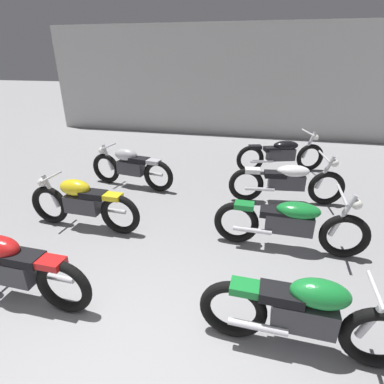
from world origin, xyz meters
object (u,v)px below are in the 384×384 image
at_px(motorcycle_right_row_0, 305,314).
at_px(motorcycle_right_row_1, 290,222).
at_px(motorcycle_left_row_1, 82,203).
at_px(motorcycle_left_row_2, 131,167).
at_px(motorcycle_right_row_3, 281,154).
at_px(motorcycle_right_row_2, 287,181).
at_px(motorcycle_left_row_0, 11,268).

xyz_separation_m(motorcycle_right_row_0, motorcycle_right_row_1, (-0.02, 1.73, -0.01)).
height_order(motorcycle_left_row_1, motorcycle_left_row_2, same).
height_order(motorcycle_left_row_1, motorcycle_right_row_1, motorcycle_right_row_1).
bearing_deg(motorcycle_right_row_3, motorcycle_left_row_1, -132.77).
bearing_deg(motorcycle_left_row_1, motorcycle_right_row_2, 27.64).
height_order(motorcycle_left_row_0, motorcycle_right_row_0, same).
xyz_separation_m(motorcycle_right_row_0, motorcycle_right_row_3, (-0.01, 5.14, -0.01)).
bearing_deg(motorcycle_right_row_0, motorcycle_left_row_1, 153.25).
relative_size(motorcycle_right_row_2, motorcycle_right_row_3, 1.03).
distance_m(motorcycle_right_row_0, motorcycle_right_row_1, 1.73).
relative_size(motorcycle_right_row_0, motorcycle_right_row_3, 0.94).
bearing_deg(motorcycle_right_row_0, motorcycle_left_row_0, -179.47).
xyz_separation_m(motorcycle_left_row_0, motorcycle_left_row_2, (-0.05, 3.47, 0.00)).
relative_size(motorcycle_left_row_0, motorcycle_right_row_3, 0.94).
distance_m(motorcycle_left_row_0, motorcycle_left_row_1, 1.67).
bearing_deg(motorcycle_left_row_2, motorcycle_right_row_0, -47.16).
bearing_deg(motorcycle_right_row_2, motorcycle_right_row_3, 91.24).
distance_m(motorcycle_right_row_1, motorcycle_right_row_3, 3.41).
bearing_deg(motorcycle_left_row_2, motorcycle_left_row_1, -91.93).
distance_m(motorcycle_left_row_1, motorcycle_right_row_3, 4.77).
distance_m(motorcycle_left_row_0, motorcycle_right_row_3, 6.04).
distance_m(motorcycle_right_row_2, motorcycle_right_row_3, 1.79).
height_order(motorcycle_left_row_2, motorcycle_right_row_1, motorcycle_right_row_1).
distance_m(motorcycle_left_row_2, motorcycle_right_row_2, 3.22).
xyz_separation_m(motorcycle_left_row_0, motorcycle_right_row_0, (3.14, 0.03, 0.00)).
relative_size(motorcycle_left_row_0, motorcycle_left_row_1, 1.00).
bearing_deg(motorcycle_left_row_1, motorcycle_right_row_0, -26.75).
relative_size(motorcycle_left_row_2, motorcycle_right_row_0, 1.00).
xyz_separation_m(motorcycle_left_row_1, motorcycle_right_row_2, (3.28, 1.72, -0.01)).
bearing_deg(motorcycle_right_row_2, motorcycle_right_row_1, -91.66).
relative_size(motorcycle_left_row_2, motorcycle_right_row_1, 0.90).
bearing_deg(motorcycle_right_row_0, motorcycle_left_row_2, 132.84).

